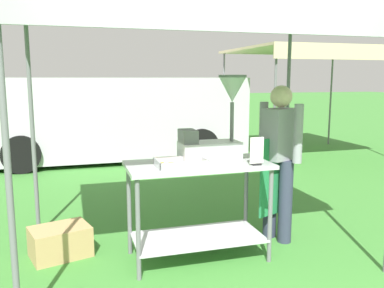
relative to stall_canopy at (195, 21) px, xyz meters
name	(u,v)px	position (x,y,z in m)	size (l,w,h in m)	color
ground_plane	(128,162)	(-0.05, 4.52, -2.18)	(70.00, 70.00, 0.00)	#3D7F33
stall_canopy	(195,21)	(0.00, 0.00, 0.00)	(3.18, 2.00, 2.27)	slate
donut_cart	(198,191)	(0.00, -0.10, -1.53)	(1.31, 0.64, 0.92)	#B7B7BC
donut_tray	(181,165)	(-0.20, -0.22, -1.25)	(0.43, 0.29, 0.07)	#B7B7BC
donut_fryer	(216,129)	(0.19, -0.02, -0.97)	(0.63, 0.28, 0.80)	#B7B7BC
menu_sign	(257,153)	(0.47, -0.33, -1.16)	(0.13, 0.05, 0.25)	black
vendor	(279,155)	(0.93, 0.10, -1.28)	(0.46, 0.52, 1.61)	#2D3347
supply_crate	(60,242)	(-1.25, 0.30, -2.04)	(0.61, 0.52, 0.29)	tan
van_silver	(110,117)	(-0.32, 5.07, -1.30)	(5.46, 2.12, 1.69)	#BCBCC1
neighbour_tent	(311,52)	(3.77, 4.05, 0.03)	(3.09, 2.70, 2.29)	slate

